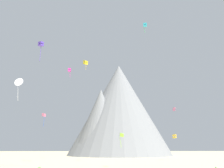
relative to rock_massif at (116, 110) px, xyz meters
name	(u,v)px	position (x,y,z in m)	size (l,w,h in m)	color
rock_massif	(116,110)	(0.00, 0.00, 0.00)	(76.87, 76.87, 50.39)	slate
kite_pink_mid	(174,109)	(13.14, -59.99, -8.72)	(0.63, 0.93, 1.05)	pink
kite_yellow_high	(85,63)	(-14.45, -44.18, 11.25)	(1.94, 1.94, 3.73)	yellow
kite_cyan_high	(145,25)	(5.06, -62.58, 17.19)	(1.36, 1.43, 3.60)	#33BCDB
kite_rainbow_mid	(44,115)	(-27.23, -49.26, -9.32)	(1.31, 1.28, 4.40)	#E5668C
kite_magenta_high	(69,70)	(-18.05, -59.31, 3.18)	(0.97, 0.93, 2.92)	#D1339E
kite_gold_low	(174,136)	(17.60, -44.33, -15.88)	(1.62, 1.61, 1.36)	gold
kite_indigo_high	(41,44)	(-23.21, -73.56, 4.97)	(1.39, 1.41, 5.21)	#5138B2
kite_lime_low	(122,135)	(-3.32, -70.85, -16.73)	(0.98, 0.91, 3.31)	#8CD133
kite_white_mid	(19,82)	(-31.70, -62.46, -1.67)	(2.64, 1.26, 6.64)	white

